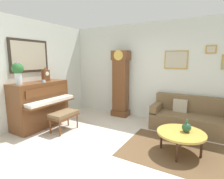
{
  "coord_description": "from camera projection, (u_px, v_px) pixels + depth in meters",
  "views": [
    {
      "loc": [
        1.65,
        -2.64,
        1.76
      ],
      "look_at": [
        -0.44,
        0.97,
        1.05
      ],
      "focal_mm": 28.2,
      "sensor_mm": 36.0,
      "label": 1
    }
  ],
  "objects": [
    {
      "name": "ground_plane",
      "position": [
        106.0,
        155.0,
        3.37
      ],
      "size": [
        6.4,
        6.0,
        0.1
      ],
      "primitive_type": "cube",
      "color": "beige"
    },
    {
      "name": "wall_left",
      "position": [
        18.0,
        74.0,
        4.41
      ],
      "size": [
        0.13,
        4.9,
        2.8
      ],
      "color": "silver",
      "rests_on": "ground_plane"
    },
    {
      "name": "wall_back",
      "position": [
        150.0,
        72.0,
        5.17
      ],
      "size": [
        5.3,
        0.13,
        2.8
      ],
      "color": "silver",
      "rests_on": "ground_plane"
    },
    {
      "name": "area_rug",
      "position": [
        178.0,
        152.0,
        3.38
      ],
      "size": [
        2.1,
        1.5,
        0.01
      ],
      "primitive_type": "cube",
      "color": "brown",
      "rests_on": "ground_plane"
    },
    {
      "name": "piano",
      "position": [
        41.0,
        104.0,
        4.63
      ],
      "size": [
        0.87,
        1.44,
        1.19
      ],
      "color": "brown",
      "rests_on": "ground_plane"
    },
    {
      "name": "piano_bench",
      "position": [
        64.0,
        115.0,
        4.35
      ],
      "size": [
        0.42,
        0.7,
        0.48
      ],
      "color": "brown",
      "rests_on": "ground_plane"
    },
    {
      "name": "grandfather_clock",
      "position": [
        121.0,
        86.0,
        5.42
      ],
      "size": [
        0.52,
        0.34,
        2.03
      ],
      "color": "brown",
      "rests_on": "ground_plane"
    },
    {
      "name": "couch",
      "position": [
        191.0,
        118.0,
        4.38
      ],
      "size": [
        1.9,
        0.8,
        0.84
      ],
      "color": "brown",
      "rests_on": "ground_plane"
    },
    {
      "name": "coffee_table",
      "position": [
        181.0,
        134.0,
        3.3
      ],
      "size": [
        0.88,
        0.88,
        0.42
      ],
      "color": "gold",
      "rests_on": "ground_plane"
    },
    {
      "name": "mantel_clock",
      "position": [
        46.0,
        75.0,
        4.69
      ],
      "size": [
        0.13,
        0.18,
        0.38
      ],
      "color": "brown",
      "rests_on": "piano"
    },
    {
      "name": "flower_vase",
      "position": [
        18.0,
        71.0,
        4.01
      ],
      "size": [
        0.26,
        0.26,
        0.58
      ],
      "color": "silver",
      "rests_on": "piano"
    },
    {
      "name": "teacup",
      "position": [
        44.0,
        81.0,
        4.46
      ],
      "size": [
        0.12,
        0.12,
        0.06
      ],
      "color": "#ADC6D6",
      "rests_on": "piano"
    },
    {
      "name": "green_jug",
      "position": [
        186.0,
        127.0,
        3.29
      ],
      "size": [
        0.17,
        0.17,
        0.24
      ],
      "color": "#234C33",
      "rests_on": "coffee_table"
    }
  ]
}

